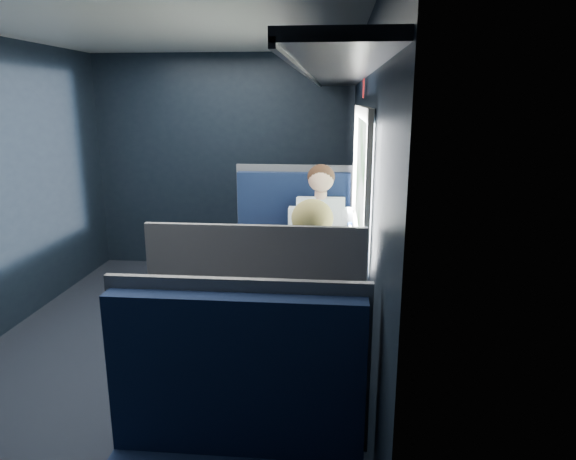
# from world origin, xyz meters

# --- Properties ---
(ground) EXTENTS (2.80, 4.20, 0.01)m
(ground) POSITION_xyz_m (0.00, 0.00, -0.01)
(ground) COLOR black
(room_shell) EXTENTS (3.00, 4.40, 2.40)m
(room_shell) POSITION_xyz_m (0.02, 0.00, 1.48)
(room_shell) COLOR black
(room_shell) RESTS_ON ground
(table) EXTENTS (0.62, 1.00, 0.74)m
(table) POSITION_xyz_m (1.03, 0.00, 0.66)
(table) COLOR #54565E
(table) RESTS_ON ground
(seat_bay_near) EXTENTS (1.04, 0.62, 1.26)m
(seat_bay_near) POSITION_xyz_m (0.84, 0.87, 0.42)
(seat_bay_near) COLOR #0B1634
(seat_bay_near) RESTS_ON ground
(seat_bay_far) EXTENTS (1.04, 0.62, 1.26)m
(seat_bay_far) POSITION_xyz_m (0.85, -0.87, 0.41)
(seat_bay_far) COLOR #0B1634
(seat_bay_far) RESTS_ON ground
(seat_row_front) EXTENTS (1.04, 0.51, 1.16)m
(seat_row_front) POSITION_xyz_m (0.85, 1.80, 0.41)
(seat_row_front) COLOR #0B1634
(seat_row_front) RESTS_ON ground
(man) EXTENTS (0.53, 0.56, 1.32)m
(man) POSITION_xyz_m (1.10, 0.70, 0.72)
(man) COLOR black
(man) RESTS_ON ground
(woman) EXTENTS (0.53, 0.56, 1.32)m
(woman) POSITION_xyz_m (1.10, -0.71, 0.73)
(woman) COLOR black
(woman) RESTS_ON ground
(papers) EXTENTS (0.78, 0.93, 0.01)m
(papers) POSITION_xyz_m (0.91, 0.04, 0.74)
(papers) COLOR white
(papers) RESTS_ON table
(laptop) EXTENTS (0.30, 0.35, 0.22)m
(laptop) POSITION_xyz_m (1.32, -0.01, 0.80)
(laptop) COLOR silver
(laptop) RESTS_ON table
(bottle_small) EXTENTS (0.06, 0.06, 0.22)m
(bottle_small) POSITION_xyz_m (1.33, 0.24, 0.84)
(bottle_small) COLOR silver
(bottle_small) RESTS_ON table
(cup) EXTENTS (0.07, 0.07, 0.09)m
(cup) POSITION_xyz_m (1.30, 0.31, 0.78)
(cup) COLOR white
(cup) RESTS_ON table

